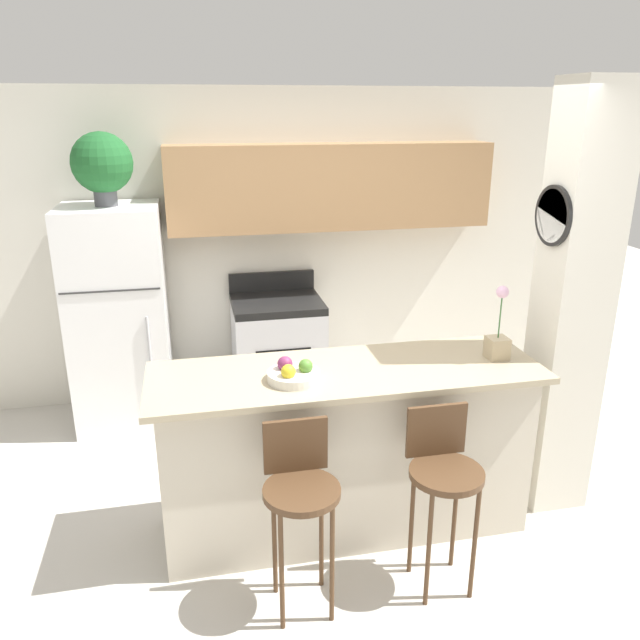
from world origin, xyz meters
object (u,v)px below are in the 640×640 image
bar_stool_right (443,473)px  bar_stool_left (300,491)px  potted_plant_on_fridge (102,164)px  fruit_bowl (293,373)px  refrigerator (119,318)px  stove_range (278,351)px  trash_bin (202,402)px  orchid_vase (498,338)px

bar_stool_right → bar_stool_left: bearing=180.0°
potted_plant_on_fridge → bar_stool_right: bearing=-52.1°
bar_stool_left → fruit_bowl: 0.62m
refrigerator → bar_stool_left: 2.46m
stove_range → fruit_bowl: bearing=-95.3°
fruit_bowl → trash_bin: size_ratio=0.75×
potted_plant_on_fridge → orchid_vase: size_ratio=1.20×
bar_stool_left → potted_plant_on_fridge: (-1.01, 2.24, 1.36)m
refrigerator → fruit_bowl: size_ratio=6.04×
bar_stool_left → orchid_vase: 1.45m
refrigerator → bar_stool_right: (1.74, -2.24, -0.21)m
potted_plant_on_fridge → trash_bin: size_ratio=1.37×
stove_range → trash_bin: (-0.65, -0.26, -0.27)m
bar_stool_right → potted_plant_on_fridge: size_ratio=1.86×
orchid_vase → fruit_bowl: (-1.20, -0.06, -0.08)m
refrigerator → orchid_vase: (2.26, -1.70, 0.28)m
refrigerator → orchid_vase: bearing=-36.9°
stove_range → potted_plant_on_fridge: potted_plant_on_fridge is taller
stove_range → bar_stool_left: stove_range is taller
refrigerator → stove_range: (1.23, 0.03, -0.39)m
refrigerator → potted_plant_on_fridge: size_ratio=3.28×
orchid_vase → fruit_bowl: bearing=-176.9°
stove_range → fruit_bowl: fruit_bowl is taller
bar_stool_right → fruit_bowl: size_ratio=3.42×
stove_range → bar_stool_right: (0.51, -2.27, 0.19)m
bar_stool_left → bar_stool_right: same height
bar_stool_left → bar_stool_right: (0.73, 0.00, 0.00)m
potted_plant_on_fridge → fruit_bowl: (1.06, -1.77, -0.95)m
fruit_bowl → bar_stool_right: bearing=-34.8°
bar_stool_left → trash_bin: 2.10m
bar_stool_left → fruit_bowl: (0.05, 0.47, 0.40)m
stove_range → orchid_vase: (1.03, -1.73, 0.67)m
stove_range → orchid_vase: 2.13m
potted_plant_on_fridge → fruit_bowl: potted_plant_on_fridge is taller
trash_bin → potted_plant_on_fridge: bearing=158.3°
bar_stool_right → fruit_bowl: fruit_bowl is taller
potted_plant_on_fridge → bar_stool_left: bearing=-65.7°
potted_plant_on_fridge → orchid_vase: bearing=-36.9°
orchid_vase → stove_range: bearing=120.8°
bar_stool_right → trash_bin: size_ratio=2.55×
refrigerator → bar_stool_left: size_ratio=1.77×
fruit_bowl → trash_bin: bearing=107.4°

